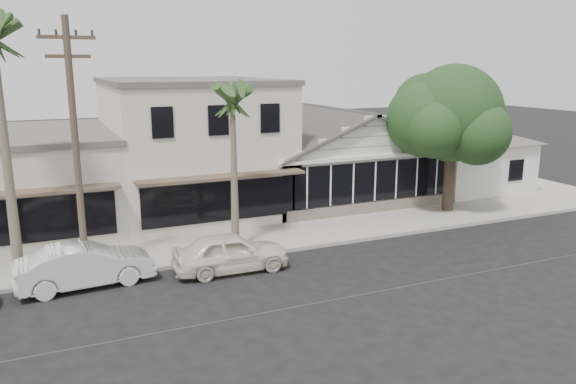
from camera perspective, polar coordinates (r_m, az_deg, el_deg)
name	(u,v)px	position (r m, az deg, el deg)	size (l,w,h in m)	color
ground	(382,291)	(19.42, 9.52, -9.89)	(140.00, 140.00, 0.00)	black
sidewalk_north	(111,259)	(22.93, -17.58, -6.53)	(90.00, 3.50, 0.15)	#9E9991
corner_shop	(336,153)	(31.57, 4.92, 4.00)	(10.40, 8.60, 5.10)	silver
side_cottage	(463,165)	(35.64, 17.31, 2.66)	(6.00, 6.00, 3.00)	silver
row_building_near	(191,147)	(29.53, -9.84, 4.49)	(8.00, 10.00, 6.50)	silver
utility_pole	(76,145)	(20.27, -20.77, 4.48)	(1.80, 0.24, 9.00)	brown
car_0	(231,252)	(20.78, -5.85, -6.10)	(1.71, 4.25, 1.45)	white
car_1	(85,265)	(20.52, -19.92, -7.00)	(1.58, 4.55, 1.50)	silver
shade_tree	(449,116)	(29.30, 16.06, 7.43)	(6.76, 6.11, 7.50)	#47392B
palm_east	(232,99)	(21.72, -5.66, 9.34)	(2.81, 2.81, 7.18)	#726651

